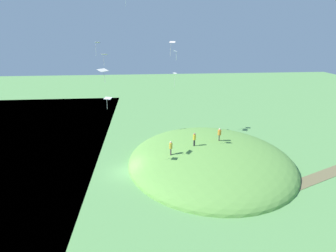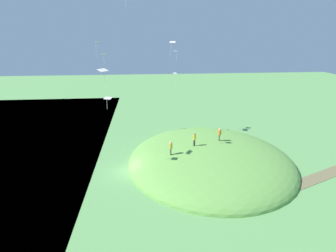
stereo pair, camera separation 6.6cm
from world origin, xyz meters
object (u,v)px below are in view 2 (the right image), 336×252
(kite_8, at_px, (108,99))
(kite_2, at_px, (175,75))
(kite_6, at_px, (176,52))
(kite_5, at_px, (97,44))
(person_on_hilltop, at_px, (220,133))
(person_watching_kites, at_px, (194,138))
(kite_0, at_px, (172,43))
(kite_1, at_px, (104,55))
(person_with_child, at_px, (171,146))
(kite_3, at_px, (103,71))

(kite_8, bearing_deg, kite_2, 58.13)
(kite_6, bearing_deg, kite_5, 170.86)
(person_on_hilltop, xyz_separation_m, person_watching_kites, (-3.74, -1.43, 0.04))
(kite_8, bearing_deg, person_watching_kites, 18.56)
(kite_0, bearing_deg, person_watching_kites, -80.91)
(kite_1, bearing_deg, person_watching_kites, -35.80)
(kite_0, relative_size, kite_2, 0.98)
(person_on_hilltop, height_order, person_watching_kites, person_watching_kites)
(person_with_child, bearing_deg, kite_0, 14.81)
(person_on_hilltop, height_order, kite_8, kite_8)
(kite_1, distance_m, kite_6, 10.39)
(person_on_hilltop, relative_size, kite_1, 1.05)
(kite_5, bearing_deg, kite_2, 13.08)
(kite_3, relative_size, kite_8, 1.04)
(person_on_hilltop, height_order, kite_3, kite_3)
(person_on_hilltop, relative_size, kite_0, 0.80)
(kite_0, bearing_deg, kite_1, -165.58)
(kite_0, bearing_deg, person_on_hilltop, -60.57)
(person_with_child, relative_size, kite_3, 1.31)
(kite_1, distance_m, kite_5, 1.82)
(kite_3, distance_m, kite_6, 12.64)
(person_on_hilltop, distance_m, kite_3, 17.53)
(kite_2, bearing_deg, kite_0, 134.31)
(kite_5, distance_m, kite_6, 11.09)
(kite_8, bearing_deg, person_on_hilltop, 19.21)
(person_with_child, distance_m, kite_1, 16.94)
(kite_2, relative_size, kite_6, 1.70)
(kite_2, bearing_deg, kite_6, -95.66)
(kite_2, bearing_deg, kite_1, -168.30)
(kite_0, distance_m, kite_6, 4.91)
(person_on_hilltop, xyz_separation_m, kite_1, (-15.70, 7.20, 9.88))
(kite_5, distance_m, kite_8, 12.97)
(kite_2, height_order, kite_3, kite_3)
(kite_3, bearing_deg, kite_5, 100.83)
(person_with_child, bearing_deg, kite_3, 116.77)
(person_on_hilltop, xyz_separation_m, kite_0, (-5.54, 9.81, 11.39))
(kite_1, bearing_deg, kite_3, -83.39)
(person_on_hilltop, relative_size, kite_2, 0.79)
(person_with_child, height_order, kite_2, kite_2)
(person_on_hilltop, height_order, kite_1, kite_1)
(person_watching_kites, distance_m, kite_3, 14.27)
(person_on_hilltop, xyz_separation_m, kite_8, (-13.99, -4.88, 6.30))
(person_watching_kites, relative_size, kite_0, 0.82)
(kite_3, bearing_deg, kite_1, 96.61)
(person_watching_kites, height_order, kite_8, kite_8)
(kite_0, distance_m, kite_3, 16.50)
(kite_5, height_order, kite_8, kite_5)
(kite_2, height_order, kite_5, kite_5)
(person_watching_kites, xyz_separation_m, kite_3, (-10.67, -2.49, 9.13))
(kite_1, relative_size, kite_8, 1.26)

